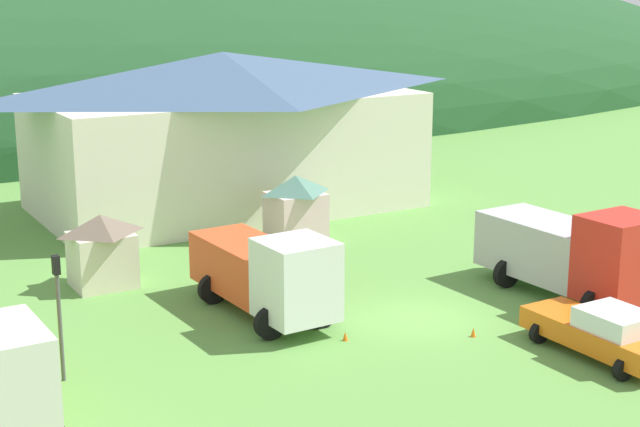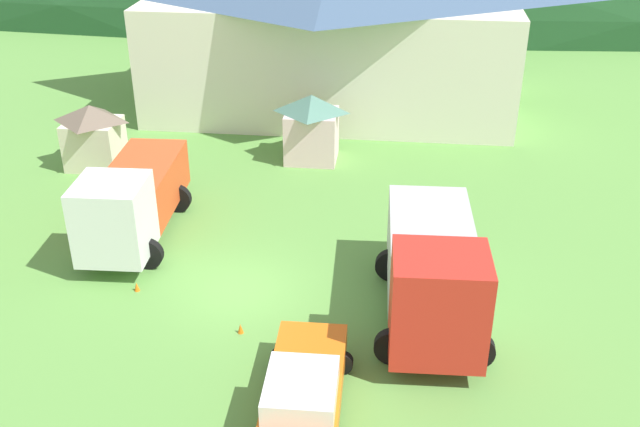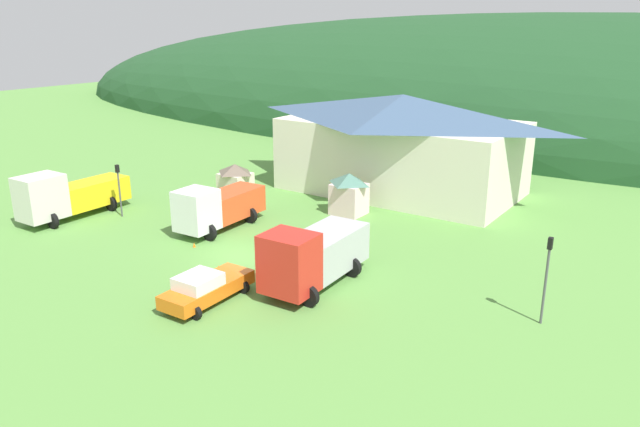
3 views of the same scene
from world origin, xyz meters
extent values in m
plane|color=#5B9342|center=(0.00, 0.00, 0.00)|extent=(200.00, 200.00, 0.00)
cube|color=silver|center=(1.01, 18.74, 2.94)|extent=(18.38, 10.47, 5.88)
cube|color=beige|center=(-8.55, 9.14, 1.05)|extent=(2.26, 2.02, 2.10)
pyramid|color=#6B5B4C|center=(-8.55, 9.14, 2.47)|extent=(2.44, 2.18, 0.73)
cube|color=beige|center=(0.87, 10.95, 1.13)|extent=(2.27, 2.07, 2.26)
pyramid|color=#4C7A6B|center=(0.87, 10.95, 2.66)|extent=(2.45, 2.24, 0.79)
cube|color=white|center=(-4.54, 1.04, 1.88)|extent=(2.38, 2.42, 2.65)
cube|color=black|center=(-4.53, 0.92, 2.46)|extent=(1.31, 1.91, 0.85)
cube|color=#E04C23|center=(-4.69, 4.54, 1.46)|extent=(2.48, 4.78, 1.81)
cylinder|color=black|center=(-3.55, 1.08, 0.55)|extent=(1.10, 0.30, 1.10)
cylinder|color=black|center=(-5.53, 0.99, 0.55)|extent=(1.10, 0.30, 1.10)
cylinder|color=black|center=(-3.73, 5.28, 0.55)|extent=(1.10, 0.30, 1.10)
cylinder|color=black|center=(-5.71, 5.20, 0.55)|extent=(1.10, 0.30, 1.10)
cube|color=red|center=(6.07, -2.99, 2.05)|extent=(2.66, 2.30, 3.01)
cube|color=black|center=(6.08, -3.10, 2.72)|extent=(1.45, 1.81, 0.96)
cube|color=#B2B2B7|center=(5.93, 0.59, 1.61)|extent=(2.77, 5.07, 2.12)
cylinder|color=black|center=(7.21, -2.95, 0.55)|extent=(1.10, 0.30, 1.10)
cylinder|color=black|center=(4.94, -3.04, 0.55)|extent=(1.10, 0.30, 1.10)
cylinder|color=black|center=(7.04, 1.38, 0.55)|extent=(1.10, 0.30, 1.10)
cylinder|color=black|center=(4.76, 1.29, 0.55)|extent=(1.10, 0.30, 1.10)
cube|color=orange|center=(2.73, -5.39, 0.69)|extent=(2.00, 5.16, 0.70)
cube|color=silver|center=(2.74, -6.01, 1.35)|extent=(1.78, 2.09, 0.62)
cylinder|color=black|center=(3.51, -3.63, 0.34)|extent=(0.68, 0.24, 0.68)
cylinder|color=black|center=(1.87, -3.67, 0.34)|extent=(0.68, 0.24, 0.68)
cone|color=orange|center=(0.37, -2.18, 0.00)|extent=(0.36, 0.36, 0.64)
cone|color=orange|center=(-3.47, -0.35, 0.00)|extent=(0.36, 0.36, 0.62)
camera|label=1|loc=(-18.92, -25.34, 11.55)|focal=53.75mm
camera|label=2|loc=(4.79, -19.71, 13.52)|focal=41.46mm
camera|label=3|loc=(23.05, -24.95, 13.53)|focal=33.87mm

